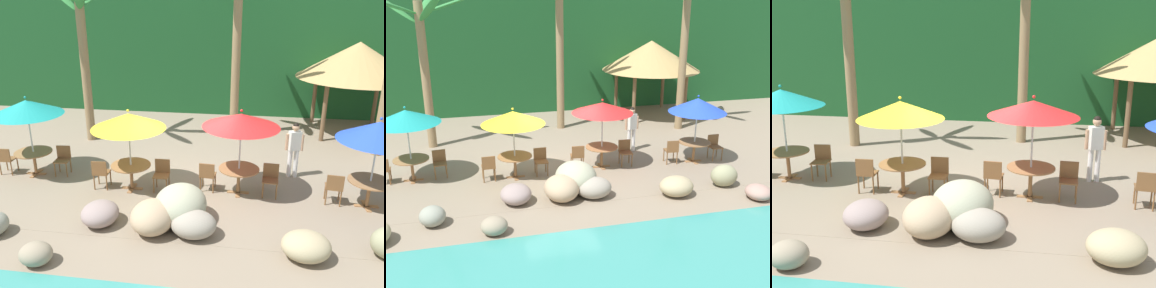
# 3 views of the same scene
# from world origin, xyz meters

# --- Properties ---
(ground_plane) EXTENTS (120.00, 120.00, 0.00)m
(ground_plane) POSITION_xyz_m (0.00, 0.00, 0.00)
(ground_plane) COLOR gray
(terrace_deck) EXTENTS (18.00, 5.20, 0.01)m
(terrace_deck) POSITION_xyz_m (0.00, 0.00, 0.00)
(terrace_deck) COLOR gray
(terrace_deck) RESTS_ON ground
(foliage_backdrop) EXTENTS (28.00, 2.40, 6.00)m
(foliage_backdrop) POSITION_xyz_m (0.00, 9.00, 3.00)
(foliage_backdrop) COLOR #194C23
(foliage_backdrop) RESTS_ON ground
(rock_seawall) EXTENTS (14.26, 3.65, 0.90)m
(rock_seawall) POSITION_xyz_m (-2.96, -2.98, 0.37)
(rock_seawall) COLOR tan
(rock_seawall) RESTS_ON ground
(umbrella_teal) EXTENTS (2.08, 2.08, 2.44)m
(umbrella_teal) POSITION_xyz_m (-4.64, 0.32, 2.11)
(umbrella_teal) COLOR silver
(umbrella_teal) RESTS_ON ground
(dining_table_teal) EXTENTS (1.10, 1.10, 0.74)m
(dining_table_teal) POSITION_xyz_m (-4.64, 0.32, 0.61)
(dining_table_teal) COLOR olive
(dining_table_teal) RESTS_ON ground
(chair_teal_seaward) EXTENTS (0.46, 0.47, 0.87)m
(chair_teal_seaward) POSITION_xyz_m (-3.81, 0.49, 0.51)
(chair_teal_seaward) COLOR brown
(chair_teal_seaward) RESTS_ON ground
(umbrella_yellow) EXTENTS (2.01, 2.01, 2.32)m
(umbrella_yellow) POSITION_xyz_m (-1.45, -0.20, 2.00)
(umbrella_yellow) COLOR silver
(umbrella_yellow) RESTS_ON ground
(dining_table_yellow) EXTENTS (1.10, 1.10, 0.74)m
(dining_table_yellow) POSITION_xyz_m (-1.45, -0.20, 0.61)
(dining_table_yellow) COLOR olive
(dining_table_yellow) RESTS_ON ground
(chair_yellow_seaward) EXTENTS (0.42, 0.43, 0.87)m
(chair_yellow_seaward) POSITION_xyz_m (-0.60, -0.10, 0.51)
(chair_yellow_seaward) COLOR brown
(chair_yellow_seaward) RESTS_ON ground
(chair_yellow_inland) EXTENTS (0.44, 0.44, 0.87)m
(chair_yellow_inland) POSITION_xyz_m (-2.29, -0.33, 0.51)
(chair_yellow_inland) COLOR brown
(chair_yellow_inland) RESTS_ON ground
(umbrella_red) EXTENTS (2.04, 2.04, 2.39)m
(umbrella_red) POSITION_xyz_m (1.52, -0.01, 2.09)
(umbrella_red) COLOR silver
(umbrella_red) RESTS_ON ground
(dining_table_red) EXTENTS (1.10, 1.10, 0.74)m
(dining_table_red) POSITION_xyz_m (1.52, -0.01, 0.61)
(dining_table_red) COLOR olive
(dining_table_red) RESTS_ON ground
(chair_red_seaward) EXTENTS (0.45, 0.46, 0.87)m
(chair_red_seaward) POSITION_xyz_m (2.37, 0.02, 0.51)
(chair_red_seaward) COLOR brown
(chair_red_seaward) RESTS_ON ground
(chair_red_inland) EXTENTS (0.45, 0.46, 0.87)m
(chair_red_inland) POSITION_xyz_m (0.67, -0.04, 0.51)
(chair_red_inland) COLOR brown
(chair_red_inland) RESTS_ON ground
(umbrella_blue) EXTENTS (1.97, 1.97, 2.40)m
(umbrella_blue) POSITION_xyz_m (4.83, -0.30, 2.05)
(umbrella_blue) COLOR silver
(umbrella_blue) RESTS_ON ground
(dining_table_blue) EXTENTS (1.10, 1.10, 0.74)m
(dining_table_blue) POSITION_xyz_m (4.83, -0.30, 0.61)
(dining_table_blue) COLOR olive
(dining_table_blue) RESTS_ON ground
(chair_blue_seaward) EXTENTS (0.43, 0.43, 0.87)m
(chair_blue_seaward) POSITION_xyz_m (5.67, -0.20, 0.51)
(chair_blue_seaward) COLOR brown
(chair_blue_seaward) RESTS_ON ground
(chair_blue_inland) EXTENTS (0.46, 0.47, 0.87)m
(chair_blue_inland) POSITION_xyz_m (3.97, -0.30, 0.51)
(chair_blue_inland) COLOR brown
(chair_blue_inland) RESTS_ON ground
(palm_tree_nearest) EXTENTS (3.56, 3.57, 5.70)m
(palm_tree_nearest) POSITION_xyz_m (-4.21, 3.63, 3.78)
(palm_tree_nearest) COLOR olive
(palm_tree_nearest) RESTS_ON ground
(palm_tree_second) EXTENTS (3.23, 3.22, 6.44)m
(palm_tree_second) POSITION_xyz_m (1.16, 4.90, 4.41)
(palm_tree_second) COLOR olive
(palm_tree_second) RESTS_ON ground
(palm_tree_third) EXTENTS (2.91, 2.98, 6.27)m
(palm_tree_third) POSITION_xyz_m (6.13, 3.57, 4.05)
(palm_tree_third) COLOR olive
(palm_tree_third) RESTS_ON ground
(palapa_hut) EXTENTS (4.56, 4.56, 3.56)m
(palapa_hut) POSITION_xyz_m (5.73, 6.00, 2.87)
(palapa_hut) COLOR brown
(palapa_hut) RESTS_ON ground
(waiter_in_white) EXTENTS (0.52, 0.31, 1.70)m
(waiter_in_white) POSITION_xyz_m (3.08, 1.30, 0.99)
(waiter_in_white) COLOR white
(waiter_in_white) RESTS_ON ground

